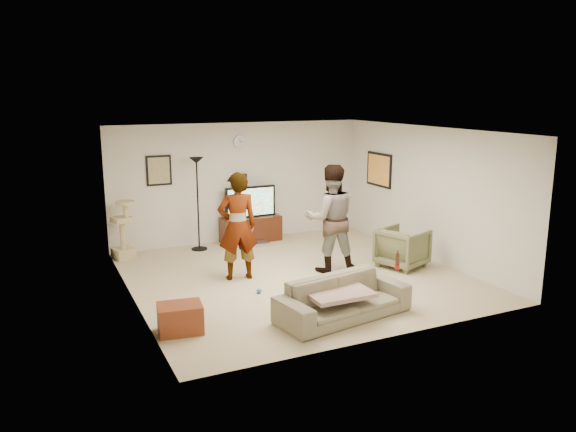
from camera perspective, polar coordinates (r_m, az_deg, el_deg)
name	(u,v)px	position (r m, az deg, el deg)	size (l,w,h in m)	color
floor	(296,277)	(9.79, 0.82, -6.16)	(5.50, 5.50, 0.02)	tan
ceiling	(296,130)	(9.30, 0.87, 8.73)	(5.50, 5.50, 0.02)	silver
wall_back	(240,182)	(11.96, -4.91, 3.44)	(5.50, 0.04, 2.50)	silver
wall_front	(392,245)	(7.15, 10.49, -2.86)	(5.50, 0.04, 2.50)	silver
wall_left	(129,221)	(8.65, -15.79, -0.47)	(0.04, 5.50, 2.50)	silver
wall_right	(427,193)	(10.92, 13.95, 2.26)	(0.04, 5.50, 2.50)	silver
wall_clock	(240,142)	(11.83, -4.94, 7.49)	(0.26, 0.26, 0.04)	white
wall_speaker	(241,176)	(11.88, -4.83, 4.02)	(0.25, 0.10, 0.10)	black
picture_back	(159,170)	(11.43, -12.96, 4.52)	(0.42, 0.03, 0.52)	#8B815A
picture_right	(379,170)	(12.14, 9.21, 4.66)	(0.03, 0.78, 0.62)	#F19840
tv_stand	(251,229)	(11.98, -3.80, -1.33)	(1.28, 0.45, 0.53)	#36160B
console_box	(259,244)	(11.69, -2.97, -2.84)	(0.40, 0.30, 0.07)	#B8B8C0
tv	(250,202)	(11.85, -3.84, 1.45)	(1.10, 0.08, 0.65)	black
tv_screen	(251,202)	(11.81, -3.76, 1.42)	(1.01, 0.01, 0.57)	#3EF6FA
floor_lamp	(198,204)	(11.32, -9.13, 1.18)	(0.32, 0.32, 1.86)	black
cat_tree	(122,230)	(11.10, -16.47, -1.36)	(0.36, 0.36, 1.12)	tan
person_left	(237,226)	(9.45, -5.15, -1.04)	(0.67, 0.44, 1.83)	#B4B1C0
person_right	(331,219)	(9.85, 4.34, -0.26)	(0.93, 0.72, 1.91)	#495DA5
sofa	(343,298)	(8.01, 5.62, -8.29)	(1.96, 0.76, 0.57)	#716A52
throw_blanket	(338,292)	(7.93, 5.05, -7.73)	(0.90, 0.70, 0.06)	tan
beer_bottle	(397,262)	(8.35, 11.03, -4.61)	(0.06, 0.06, 0.25)	#432010
armchair	(402,248)	(10.41, 11.54, -3.16)	(0.76, 0.78, 0.71)	brown
side_table	(180,318)	(7.68, -10.88, -10.16)	(0.58, 0.43, 0.38)	maroon
toy_ball	(259,291)	(8.97, -2.96, -7.59)	(0.08, 0.08, 0.08)	#157CAE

